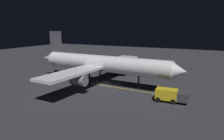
% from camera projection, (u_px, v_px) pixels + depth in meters
% --- Properties ---
extents(ground_plane, '(180.00, 180.00, 0.20)m').
position_uv_depth(ground_plane, '(104.00, 85.00, 49.64)').
color(ground_plane, '#2D2D33').
extents(apron_guide_stripe, '(1.13, 19.28, 0.01)m').
position_uv_depth(apron_guide_stripe, '(117.00, 88.00, 46.69)').
color(apron_guide_stripe, gold).
rests_on(apron_guide_stripe, ground_plane).
extents(airliner, '(34.66, 37.58, 11.87)m').
position_uv_depth(airliner, '(102.00, 64.00, 49.01)').
color(airliner, white).
rests_on(airliner, ground_plane).
extents(baggage_truck, '(2.46, 5.58, 2.30)m').
position_uv_depth(baggage_truck, '(170.00, 96.00, 37.61)').
color(baggage_truck, gold).
rests_on(baggage_truck, ground_plane).
extents(catering_truck, '(3.89, 6.55, 2.48)m').
position_uv_depth(catering_truck, '(113.00, 69.00, 61.17)').
color(catering_truck, navy).
rests_on(catering_truck, ground_plane).
extents(ground_crew_worker, '(0.40, 0.40, 1.74)m').
position_uv_depth(ground_crew_worker, '(158.00, 90.00, 42.23)').
color(ground_crew_worker, black).
rests_on(ground_crew_worker, ground_plane).
extents(traffic_cone_near_left, '(0.50, 0.50, 0.55)m').
position_uv_depth(traffic_cone_near_left, '(148.00, 87.00, 46.25)').
color(traffic_cone_near_left, '#EA590F').
rests_on(traffic_cone_near_left, ground_plane).
extents(traffic_cone_near_right, '(0.50, 0.50, 0.55)m').
position_uv_depth(traffic_cone_near_right, '(120.00, 88.00, 45.73)').
color(traffic_cone_near_right, '#EA590F').
rests_on(traffic_cone_near_right, ground_plane).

